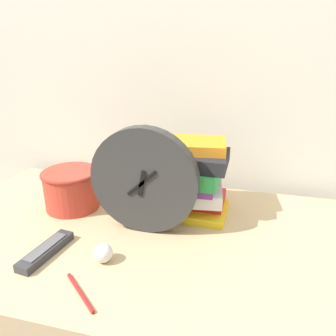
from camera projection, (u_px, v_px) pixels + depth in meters
The scene contains 8 objects.
wall_back at pixel (175, 48), 1.08m from camera, with size 6.00×0.04×2.40m.
desk at pixel (143, 335), 1.01m from camera, with size 1.17×0.67×0.74m.
desk_clock at pixel (144, 181), 0.84m from camera, with size 0.29×0.04×0.29m.
book_stack at pixel (188, 177), 0.95m from camera, with size 0.24×0.19×0.22m.
basket at pixel (71, 187), 0.99m from camera, with size 0.17×0.17×0.12m.
tv_remote at pixel (46, 251), 0.78m from camera, with size 0.06×0.16×0.02m.
crumpled_paper_ball at pixel (103, 253), 0.75m from camera, with size 0.05×0.05×0.05m.
pen at pixel (80, 292), 0.66m from camera, with size 0.11×0.09×0.01m.
Camera 1 is at (0.27, -0.38, 1.22)m, focal length 35.00 mm.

